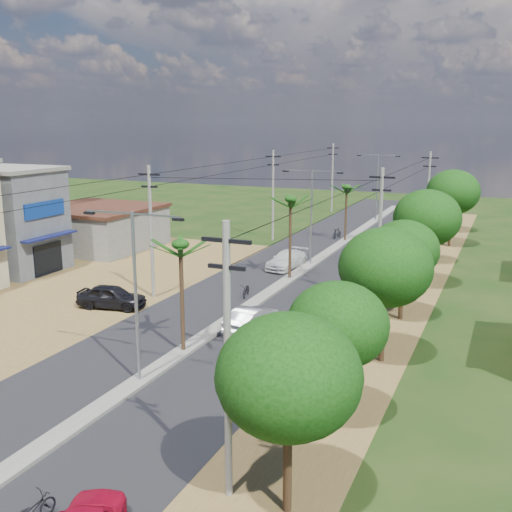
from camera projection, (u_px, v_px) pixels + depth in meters
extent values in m
plane|color=black|center=(140.00, 383.00, 27.64)|extent=(160.00, 160.00, 0.00)
cube|color=black|center=(264.00, 297.00, 41.06)|extent=(12.00, 110.00, 0.04)
cube|color=#605E56|center=(280.00, 285.00, 43.73)|extent=(1.00, 90.00, 0.18)
cube|color=brown|center=(21.00, 299.00, 40.60)|extent=(18.00, 46.00, 0.04)
cube|color=brown|center=(389.00, 312.00, 37.77)|extent=(5.00, 90.00, 0.03)
cube|color=#474A4E|center=(6.00, 221.00, 47.81)|extent=(8.00, 6.00, 8.00)
cube|color=#605E56|center=(1.00, 169.00, 46.89)|extent=(8.40, 6.40, 0.30)
cube|color=#0F1340|center=(50.00, 236.00, 46.30)|extent=(0.80, 5.40, 0.15)
cube|color=black|center=(48.00, 259.00, 46.84)|extent=(0.10, 3.00, 2.40)
cube|color=navy|center=(45.00, 209.00, 45.96)|extent=(0.12, 4.20, 1.20)
cube|color=#605E56|center=(97.00, 229.00, 56.86)|extent=(10.00, 10.00, 3.60)
cube|color=black|center=(96.00, 208.00, 56.42)|extent=(10.40, 10.40, 0.30)
cylinder|color=black|center=(288.00, 450.00, 18.12)|extent=(0.28, 0.28, 4.20)
ellipsoid|color=black|center=(289.00, 376.00, 17.60)|extent=(4.40, 4.40, 3.74)
cylinder|color=black|center=(336.00, 378.00, 23.61)|extent=(0.28, 0.28, 3.85)
ellipsoid|color=black|center=(338.00, 325.00, 23.13)|extent=(4.00, 4.00, 3.40)
cylinder|color=black|center=(383.00, 318.00, 29.65)|extent=(0.28, 0.28, 4.55)
ellipsoid|color=black|center=(386.00, 267.00, 29.07)|extent=(4.60, 4.60, 3.91)
cylinder|color=black|center=(402.00, 287.00, 36.08)|extent=(0.28, 0.28, 4.06)
ellipsoid|color=black|center=(404.00, 250.00, 35.57)|extent=(4.20, 4.20, 3.57)
cylinder|color=black|center=(425.00, 255.00, 43.09)|extent=(0.28, 0.28, 4.76)
ellipsoid|color=black|center=(427.00, 218.00, 42.49)|extent=(4.80, 4.80, 4.08)
cylinder|color=black|center=(433.00, 242.00, 50.53)|extent=(0.28, 0.28, 3.64)
ellipsoid|color=black|center=(435.00, 218.00, 50.07)|extent=(3.80, 3.80, 3.23)
cylinder|color=black|center=(451.00, 221.00, 57.32)|extent=(0.28, 0.28, 4.90)
ellipsoid|color=black|center=(453.00, 192.00, 56.70)|extent=(5.00, 5.00, 4.25)
cylinder|color=black|center=(456.00, 212.00, 64.66)|extent=(0.28, 0.28, 4.34)
ellipsoid|color=black|center=(457.00, 190.00, 64.11)|extent=(4.40, 4.40, 3.74)
cylinder|color=black|center=(182.00, 300.00, 30.58)|extent=(0.22, 0.22, 5.80)
cylinder|color=black|center=(290.00, 240.00, 44.86)|extent=(0.22, 0.22, 6.20)
cylinder|color=black|center=(346.00, 215.00, 59.26)|extent=(0.22, 0.22, 5.50)
cylinder|color=gray|center=(136.00, 300.00, 26.76)|extent=(0.16, 0.16, 8.00)
cube|color=gray|center=(156.00, 215.00, 25.43)|extent=(2.40, 0.08, 0.08)
cube|color=gray|center=(109.00, 212.00, 26.36)|extent=(2.40, 0.08, 0.08)
cube|color=black|center=(178.00, 219.00, 25.03)|extent=(0.50, 0.18, 0.12)
cube|color=black|center=(89.00, 213.00, 26.81)|extent=(0.50, 0.18, 0.12)
cylinder|color=gray|center=(311.00, 218.00, 49.14)|extent=(0.16, 0.16, 8.00)
cube|color=gray|center=(327.00, 171.00, 47.81)|extent=(2.40, 0.08, 0.08)
cube|color=gray|center=(298.00, 170.00, 48.74)|extent=(2.40, 0.08, 0.08)
cube|color=black|center=(340.00, 173.00, 47.41)|extent=(0.50, 0.18, 0.12)
cube|color=black|center=(286.00, 171.00, 49.19)|extent=(0.50, 0.18, 0.12)
cylinder|color=gray|center=(377.00, 188.00, 71.52)|extent=(0.16, 0.16, 8.00)
cube|color=gray|center=(389.00, 155.00, 70.19)|extent=(2.40, 0.08, 0.08)
cube|color=gray|center=(368.00, 155.00, 71.12)|extent=(2.40, 0.08, 0.08)
cube|color=black|center=(398.00, 156.00, 69.79)|extent=(0.50, 0.18, 0.12)
cube|color=black|center=(359.00, 155.00, 71.57)|extent=(0.50, 0.18, 0.12)
cylinder|color=#605E56|center=(151.00, 233.00, 40.10)|extent=(0.24, 0.24, 9.00)
cube|color=black|center=(149.00, 174.00, 39.24)|extent=(1.60, 0.12, 0.12)
cube|color=black|center=(149.00, 187.00, 39.42)|extent=(1.20, 0.12, 0.12)
cylinder|color=#605E56|center=(273.00, 196.00, 59.79)|extent=(0.24, 0.24, 9.00)
cube|color=black|center=(273.00, 157.00, 58.93)|extent=(1.60, 0.12, 0.12)
cube|color=black|center=(273.00, 165.00, 59.11)|extent=(1.20, 0.12, 0.12)
cylinder|color=#605E56|center=(332.00, 178.00, 78.59)|extent=(0.24, 0.24, 9.00)
cube|color=black|center=(333.00, 148.00, 77.73)|extent=(1.60, 0.12, 0.12)
cube|color=black|center=(333.00, 154.00, 77.91)|extent=(1.20, 0.12, 0.12)
cylinder|color=#605E56|center=(228.00, 365.00, 18.37)|extent=(0.24, 0.24, 9.00)
cube|color=black|center=(226.00, 241.00, 17.51)|extent=(1.60, 0.12, 0.12)
cube|color=black|center=(227.00, 267.00, 17.69)|extent=(1.20, 0.12, 0.12)
cylinder|color=#605E56|center=(379.00, 239.00, 38.07)|extent=(0.24, 0.24, 9.00)
cube|color=black|center=(382.00, 177.00, 37.21)|extent=(1.60, 0.12, 0.12)
cube|color=black|center=(382.00, 190.00, 37.38)|extent=(1.20, 0.12, 0.12)
cylinder|color=#605E56|center=(428.00, 199.00, 57.76)|extent=(0.24, 0.24, 9.00)
cube|color=black|center=(430.00, 158.00, 56.90)|extent=(1.60, 0.12, 0.12)
cube|color=black|center=(430.00, 166.00, 57.08)|extent=(1.20, 0.12, 0.12)
imported|color=#96989D|center=(251.00, 319.00, 34.35)|extent=(1.86, 4.38, 1.41)
imported|color=#BBBBB6|center=(287.00, 260.00, 48.95)|extent=(2.47, 5.00, 1.40)
imported|color=black|center=(112.00, 297.00, 38.50)|extent=(4.69, 2.57, 1.51)
imported|color=black|center=(246.00, 290.00, 41.09)|extent=(0.97, 1.82, 0.91)
imported|color=black|center=(337.00, 234.00, 61.35)|extent=(0.91, 1.84, 1.07)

